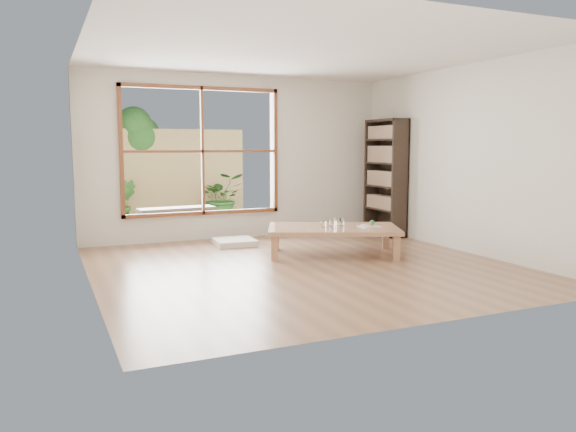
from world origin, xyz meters
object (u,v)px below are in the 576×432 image
object	(u,v)px
food_tray	(370,225)
garden_bench	(177,211)
low_table	(333,230)
bookshelf	(386,178)

from	to	relation	value
food_tray	garden_bench	distance (m)	3.62
low_table	food_tray	size ratio (longest dim) A/B	6.87
food_tray	garden_bench	xyz separation A→B (m)	(-1.97, 3.04, -0.03)
bookshelf	garden_bench	bearing A→B (deg)	152.62
low_table	food_tray	world-z (taller)	food_tray
low_table	garden_bench	world-z (taller)	garden_bench
bookshelf	food_tray	size ratio (longest dim) A/B	6.57
food_tray	garden_bench	bearing A→B (deg)	118.76
garden_bench	food_tray	bearing A→B (deg)	-61.74
food_tray	bookshelf	bearing A→B (deg)	45.86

